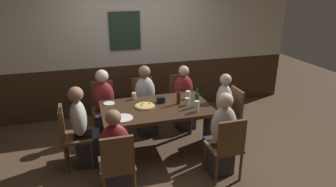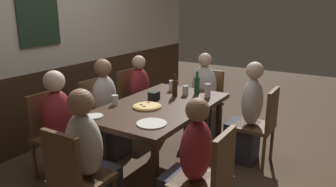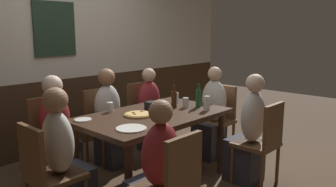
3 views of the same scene
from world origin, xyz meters
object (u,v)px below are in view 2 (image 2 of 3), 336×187
Objects in this scene: chair_right_near at (261,122)px; tumbler_short at (115,101)px; person_left_near at (190,176)px; person_head_west at (90,168)px; chair_left_far at (51,130)px; person_mid_far at (108,115)px; highball_clear at (185,91)px; person_left_far at (62,135)px; person_head_east at (202,103)px; dining_table at (160,112)px; chair_right_far at (133,98)px; chair_left_near at (210,178)px; person_right_near at (247,120)px; chair_head_east at (207,99)px; beer_bottle_brown at (175,88)px; chair_mid_far at (98,112)px; condiment_caddy at (154,96)px; chair_head_west at (75,176)px; pizza at (147,106)px; pint_glass_amber at (172,86)px; plate_white_large at (152,124)px; beer_bottle_green at (197,85)px; plate_white_small at (94,116)px; pint_glass_stout at (208,92)px; person_right_far at (143,103)px.

tumbler_short is at bearing 126.12° from chair_right_near.
person_head_west is at bearing 115.71° from person_left_near.
person_head_west reaches higher than tumbler_short.
tumbler_short is at bearing -48.72° from chair_left_far.
person_mid_far is 0.95m from highball_clear.
person_left_far reaches higher than tumbler_short.
person_head_east is 11.23× the size of tumbler_short.
chair_right_far reaches higher than dining_table.
person_left_near reaches higher than chair_left_far.
person_head_east is at bearing 27.35° from chair_left_near.
person_head_west reaches higher than person_head_east.
person_right_near is (-0.35, -0.72, 0.01)m from person_head_east.
chair_head_east is 0.91m from beer_bottle_brown.
chair_left_far is (-0.68, 0.00, 0.00)m from chair_mid_far.
chair_mid_far reaches higher than tumbler_short.
condiment_caddy is (-0.92, 0.14, 0.31)m from person_head_east.
chair_head_west is 0.16m from person_head_west.
person_head_east reaches higher than person_left_far.
chair_right_far is 0.77× the size of person_head_east.
pizza is at bearing -160.80° from condiment_caddy.
person_left_far is at bearing 142.59° from tumbler_short.
beer_bottle_brown is (-0.68, 0.02, 0.36)m from person_head_east.
pint_glass_amber is (1.74, 0.18, 0.30)m from chair_head_west.
chair_mid_far is at bearing 90.00° from dining_table.
chair_mid_far is at bearing 111.09° from chair_right_near.
plate_white_large is (-0.27, -0.64, -0.04)m from tumbler_short.
beer_bottle_green is (0.56, -0.15, 0.19)m from dining_table.
chair_right_far reaches higher than plate_white_large.
chair_right_near is 0.80× the size of person_left_near.
dining_table is 1.76× the size of chair_head_east.
plate_white_large is at bearing -25.91° from person_head_west.
plate_white_large is (0.17, -1.13, 0.25)m from chair_left_far.
pizza reaches higher than plate_white_large.
plate_white_small is (0.39, 0.31, 0.26)m from person_head_west.
chair_left_near is 3.32× the size of beer_bottle_green.
chair_right_far is 8.68× the size of tumbler_short.
person_right_near reaches higher than chair_head_west.
chair_left_near and chair_left_far have the same top height.
chair_right_far is at bearing 52.36° from chair_left_near.
person_left_near reaches higher than plate_white_large.
chair_left_far is 5.40× the size of plate_white_small.
person_left_near is at bearing -115.31° from person_mid_far.
pint_glass_stout is (1.52, -0.31, 0.32)m from person_head_west.
person_right_far reaches higher than pizza.
chair_head_west is 1.00× the size of chair_left_far.
chair_left_near is 3.06× the size of pizza.
person_left_near is at bearing -64.29° from person_head_west.
chair_right_near is at bearing -6.87° from person_left_near.
pint_glass_stout is at bearing -29.54° from pizza.
person_right_far is 9.12× the size of pint_glass_amber.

